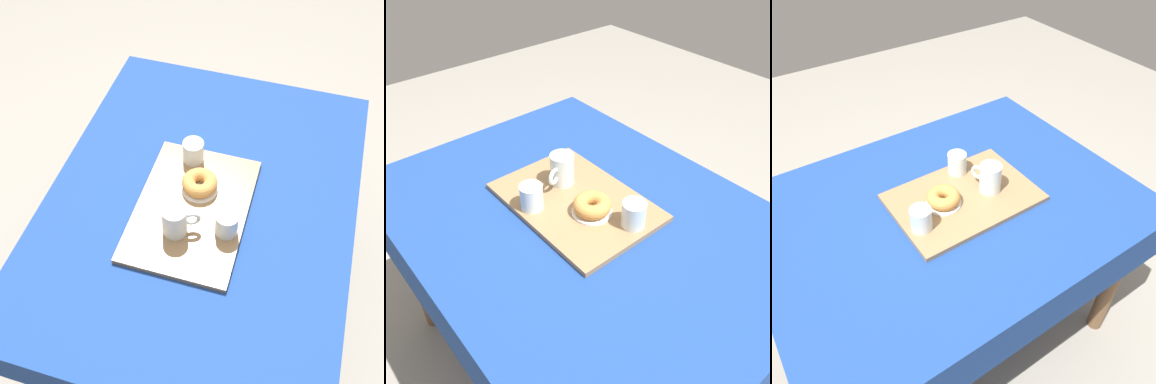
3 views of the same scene
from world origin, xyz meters
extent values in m
plane|color=gray|center=(0.00, 0.00, 0.00)|extent=(6.00, 6.00, 0.00)
cube|color=navy|center=(0.00, 0.00, 0.72)|extent=(1.22, 0.93, 0.04)
cube|color=navy|center=(0.00, -0.46, 0.63)|extent=(1.22, 0.01, 0.14)
cube|color=navy|center=(0.00, 0.46, 0.63)|extent=(1.22, 0.01, 0.14)
cube|color=navy|center=(-0.61, 0.00, 0.63)|extent=(0.01, 0.93, 0.14)
cube|color=navy|center=(0.61, 0.00, 0.63)|extent=(0.01, 0.93, 0.14)
cylinder|color=brown|center=(-0.52, -0.37, 0.35)|extent=(0.06, 0.06, 0.70)
cylinder|color=brown|center=(0.52, -0.37, 0.35)|extent=(0.06, 0.06, 0.70)
cylinder|color=brown|center=(-0.52, 0.37, 0.35)|extent=(0.06, 0.06, 0.70)
cube|color=olive|center=(-0.05, 0.01, 0.74)|extent=(0.47, 0.33, 0.02)
cylinder|color=silver|center=(-0.14, 0.04, 0.80)|extent=(0.07, 0.07, 0.10)
cylinder|color=#5B230A|center=(-0.14, 0.04, 0.79)|extent=(0.06, 0.06, 0.07)
torus|color=silver|center=(-0.12, -0.01, 0.80)|extent=(0.03, 0.05, 0.05)
cylinder|color=silver|center=(-0.10, -0.10, 0.79)|extent=(0.07, 0.07, 0.08)
cylinder|color=silver|center=(-0.10, -0.10, 0.77)|extent=(0.06, 0.06, 0.03)
cylinder|color=silver|center=(0.14, 0.06, 0.79)|extent=(0.07, 0.07, 0.08)
cylinder|color=silver|center=(0.14, 0.06, 0.77)|extent=(0.06, 0.06, 0.04)
cylinder|color=white|center=(0.03, 0.01, 0.76)|extent=(0.12, 0.12, 0.01)
torus|color=#BC7F3D|center=(0.03, 0.01, 0.78)|extent=(0.11, 0.11, 0.04)
camera|label=1|loc=(-0.87, -0.23, 1.93)|focal=45.78mm
camera|label=2|loc=(0.71, -0.61, 1.54)|focal=39.88mm
camera|label=3|loc=(0.49, 0.82, 1.63)|focal=36.77mm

